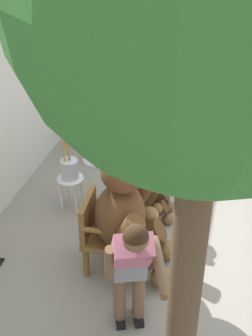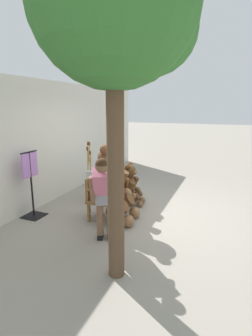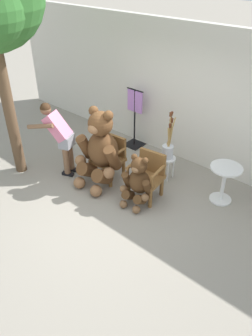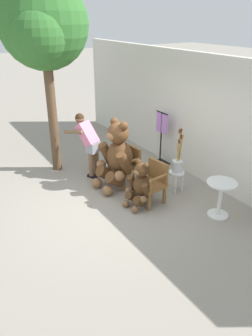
% 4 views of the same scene
% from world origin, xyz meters
% --- Properties ---
extents(ground_plane, '(60.00, 60.00, 0.00)m').
position_xyz_m(ground_plane, '(0.00, 0.00, 0.00)').
color(ground_plane, gray).
extents(back_wall, '(10.00, 0.16, 2.80)m').
position_xyz_m(back_wall, '(0.00, 2.40, 1.40)').
color(back_wall, silver).
rests_on(back_wall, ground).
extents(wooden_chair_left, '(0.60, 0.56, 0.86)m').
position_xyz_m(wooden_chair_left, '(-0.48, 0.76, 0.46)').
color(wooden_chair_left, brown).
rests_on(wooden_chair_left, ground).
extents(wooden_chair_right, '(0.62, 0.59, 0.86)m').
position_xyz_m(wooden_chair_right, '(0.46, 0.76, 0.46)').
color(wooden_chair_right, brown).
rests_on(wooden_chair_right, ground).
extents(teddy_bear_large, '(0.93, 0.90, 1.54)m').
position_xyz_m(teddy_bear_large, '(-0.47, 0.50, 0.75)').
color(teddy_bear_large, brown).
rests_on(teddy_bear_large, ground).
extents(teddy_bear_small, '(0.59, 0.58, 0.97)m').
position_xyz_m(teddy_bear_small, '(0.48, 0.47, 0.47)').
color(teddy_bear_small, '#4C3019').
rests_on(teddy_bear_small, ground).
extents(person_visitor, '(0.75, 0.67, 1.48)m').
position_xyz_m(person_visitor, '(-1.31, 0.24, 0.89)').
color(person_visitor, black).
rests_on(person_visitor, ground).
extents(white_stool, '(0.34, 0.34, 0.46)m').
position_xyz_m(white_stool, '(0.39, 1.48, 0.36)').
color(white_stool, white).
rests_on(white_stool, ground).
extents(brush_bucket, '(0.22, 0.22, 0.96)m').
position_xyz_m(brush_bucket, '(0.39, 1.48, 0.67)').
color(brush_bucket, silver).
rests_on(brush_bucket, white_stool).
extents(round_side_table, '(0.56, 0.56, 0.72)m').
position_xyz_m(round_side_table, '(1.58, 1.54, 0.45)').
color(round_side_table, white).
rests_on(round_side_table, ground).
extents(clothing_display_stand, '(0.44, 0.40, 1.36)m').
position_xyz_m(clothing_display_stand, '(-0.94, 2.07, 0.72)').
color(clothing_display_stand, black).
rests_on(clothing_display_stand, ground).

